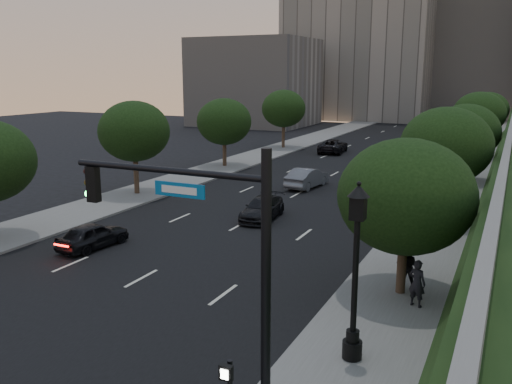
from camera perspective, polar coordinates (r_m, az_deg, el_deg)
The scene contains 26 objects.
ground at distance 20.52m, azimuth -20.70°, elevation -13.20°, with size 160.00×160.00×0.00m, color black.
road_surface at distance 45.49m, azimuth 7.50°, elevation 1.47°, with size 16.00×140.00×0.02m, color black.
sidewalk_right at distance 43.47m, azimuth 20.43°, elevation 0.36°, with size 4.50×140.00×0.15m, color slate.
sidewalk_left at distance 49.57m, azimuth -3.82°, elevation 2.54°, with size 4.50×140.00×0.15m, color slate.
parapet_wall at distance 40.70m, azimuth 25.17°, elevation 5.29°, with size 0.35×90.00×0.70m, color slate.
office_block_left at distance 108.37m, azimuth 11.18°, elevation 16.17°, with size 26.00×20.00×32.00m, color gray.
office_block_mid at distance 114.82m, azimuth 22.42°, elevation 13.77°, with size 22.00×18.00×26.00m, color #A7A199.
office_block_filler at distance 91.60m, azimuth -0.11°, elevation 11.48°, with size 18.00×16.00×14.00m, color #A7A199.
tree_right_a at distance 21.28m, azimuth 15.50°, elevation -0.45°, with size 5.20×5.20×6.24m.
tree_right_b at distance 32.92m, azimuth 19.37°, elevation 4.62°, with size 5.20×5.20×6.74m.
tree_right_c at distance 45.84m, azimuth 21.24°, elevation 5.89°, with size 5.20×5.20×6.24m.
tree_right_d at distance 59.72m, azimuth 22.43°, elevation 7.62°, with size 5.20×5.20×6.74m.
tree_right_e at distance 74.70m, azimuth 23.15°, elevation 7.97°, with size 5.20×5.20×6.24m.
tree_left_b at distance 39.08m, azimuth -12.71°, elevation 6.25°, with size 5.00×5.00×6.71m.
tree_left_c at distance 49.92m, azimuth -3.38°, elevation 7.40°, with size 5.00×5.00×6.34m.
tree_left_d at distance 62.46m, azimuth 2.93°, elevation 8.76°, with size 5.00×5.00×6.71m.
traffic_signal_mast at distance 13.20m, azimuth -3.32°, elevation -9.54°, with size 5.68×0.56×7.00m.
street_lamp at distance 16.36m, azimuth 10.38°, elevation -9.18°, with size 0.64×0.64×5.62m.
sedan_near_left at distance 28.31m, azimuth -16.80°, elevation -4.39°, with size 1.55×3.85×1.31m, color black.
sedan_mid_left at distance 41.43m, azimuth 5.41°, elevation 1.51°, with size 1.63×4.66×1.54m, color slate.
sedan_far_left at distance 59.93m, azimuth 8.12°, elevation 4.82°, with size 2.48×5.37×1.49m, color black.
sedan_near_right at distance 32.41m, azimuth 0.68°, elevation -1.75°, with size 1.82×4.47×1.30m, color black.
sedan_far_right at distance 52.31m, azimuth 17.66°, elevation 3.22°, with size 1.71×4.26×1.45m, color #5B5E62.
pedestrian_a at distance 21.01m, azimuth 16.59°, elevation -9.19°, with size 0.65×0.43×1.79m, color black.
pedestrian_b at distance 22.75m, azimuth 15.58°, elevation -7.52°, with size 0.84×0.65×1.72m, color black.
pedestrian_c at distance 28.90m, azimuth 17.19°, elevation -3.14°, with size 1.13×0.47×1.93m, color black.
Camera 1 is at (13.83, -12.47, 8.62)m, focal length 38.00 mm.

